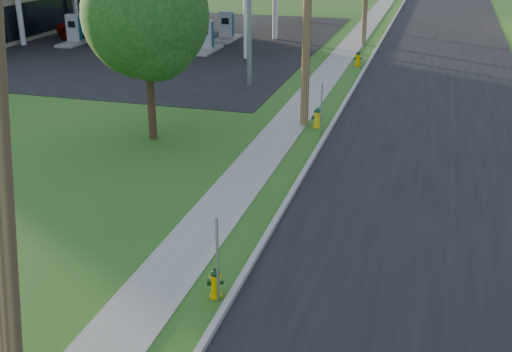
{
  "coord_description": "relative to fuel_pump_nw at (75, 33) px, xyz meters",
  "views": [
    {
      "loc": [
        4.28,
        -6.92,
        7.7
      ],
      "look_at": [
        0.0,
        8.0,
        1.4
      ],
      "focal_mm": 45.0,
      "sensor_mm": 36.0,
      "label": 1
    }
  ],
  "objects": [
    {
      "name": "hydrant_mid",
      "position": [
        18.45,
        -13.15,
        -0.33
      ],
      "size": [
        0.42,
        0.37,
        0.81
      ],
      "color": "yellow",
      "rests_on": "ground"
    },
    {
      "name": "tree_verge",
      "position": [
        12.93,
        -16.22,
        3.62
      ],
      "size": [
        4.45,
        4.45,
        6.74
      ],
      "color": "#3B2614",
      "rests_on": "ground"
    },
    {
      "name": "fuel_pump_nw",
      "position": [
        0.0,
        0.0,
        0.0
      ],
      "size": [
        1.2,
        3.2,
        1.9
      ],
      "color": "gray",
      "rests_on": "ground"
    },
    {
      "name": "car_red",
      "position": [
        0.68,
        2.15,
        0.04
      ],
      "size": [
        5.64,
        2.82,
        1.53
      ],
      "primitive_type": "imported",
      "rotation": [
        0.0,
        0.0,
        1.62
      ],
      "color": "#7B0B03",
      "rests_on": "ground"
    },
    {
      "name": "fuel_pump_ne",
      "position": [
        9.0,
        0.0,
        0.0
      ],
      "size": [
        1.2,
        3.2,
        1.9
      ],
      "color": "gray",
      "rests_on": "ground"
    },
    {
      "name": "road",
      "position": [
        23.0,
        -20.0,
        -0.71
      ],
      "size": [
        8.0,
        120.0,
        0.02
      ],
      "primitive_type": "cube",
      "color": "black",
      "rests_on": "ground"
    },
    {
      "name": "curb",
      "position": [
        19.0,
        -20.0,
        -0.65
      ],
      "size": [
        0.15,
        120.0,
        0.15
      ],
      "primitive_type": "cube",
      "color": "gray",
      "rests_on": "ground"
    },
    {
      "name": "fuel_pump_sw",
      "position": [
        0.0,
        4.0,
        0.0
      ],
      "size": [
        1.2,
        3.2,
        1.9
      ],
      "color": "gray",
      "rests_on": "ground"
    },
    {
      "name": "sign_post_mid",
      "position": [
        18.75,
        -14.0,
        0.28
      ],
      "size": [
        0.05,
        0.04,
        2.0
      ],
      "primitive_type": "cube",
      "color": "gray",
      "rests_on": "ground"
    },
    {
      "name": "sidewalk",
      "position": [
        17.25,
        -20.0,
        -0.71
      ],
      "size": [
        1.5,
        120.0,
        0.03
      ],
      "primitive_type": "cube",
      "color": "gray",
      "rests_on": "ground"
    },
    {
      "name": "forecourt",
      "position": [
        2.5,
        2.0,
        -0.71
      ],
      "size": [
        26.0,
        28.0,
        0.02
      ],
      "primitive_type": "cube",
      "color": "black",
      "rests_on": "ground"
    },
    {
      "name": "fuel_pump_se",
      "position": [
        9.0,
        4.0,
        0.0
      ],
      "size": [
        1.2,
        3.2,
        1.9
      ],
      "color": "gray",
      "rests_on": "ground"
    },
    {
      "name": "hydrant_far",
      "position": [
        18.48,
        -1.53,
        -0.32
      ],
      "size": [
        0.43,
        0.38,
        0.83
      ],
      "color": "#F1AF00",
      "rests_on": "ground"
    },
    {
      "name": "hydrant_near",
      "position": [
        18.64,
        -25.67,
        -0.37
      ],
      "size": [
        0.37,
        0.33,
        0.72
      ],
      "color": "#E4B700",
      "rests_on": "ground"
    },
    {
      "name": "sign_post_far",
      "position": [
        18.75,
        -1.8,
        0.28
      ],
      "size": [
        0.05,
        0.04,
        2.0
      ],
      "primitive_type": "cube",
      "color": "gray",
      "rests_on": "ground"
    },
    {
      "name": "sign_post_near",
      "position": [
        18.75,
        -25.8,
        0.28
      ],
      "size": [
        0.05,
        0.04,
        2.0
      ],
      "primitive_type": "cube",
      "color": "gray",
      "rests_on": "ground"
    }
  ]
}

